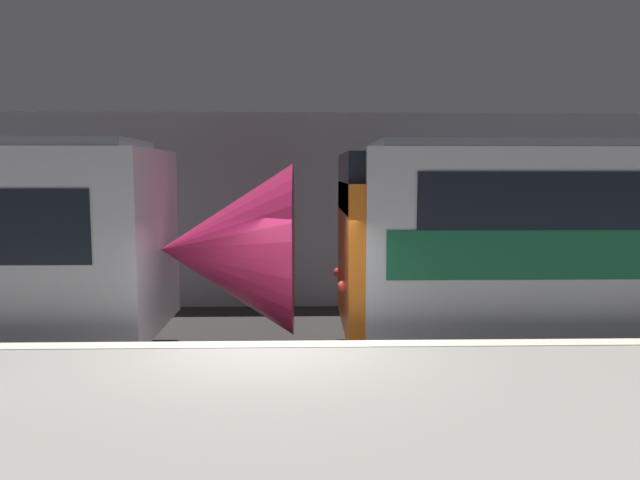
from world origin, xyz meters
The scene contains 3 objects.
ground_plane centered at (0.00, 0.00, 0.00)m, with size 120.00×120.00×0.00m, color #282623.
platform centered at (0.00, -2.21, 0.48)m, with size 40.00×4.41×0.96m.
station_rear_barrier centered at (0.00, 6.58, 2.27)m, with size 50.00×0.15×4.55m.
Camera 1 is at (0.49, -8.05, 3.19)m, focal length 35.00 mm.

